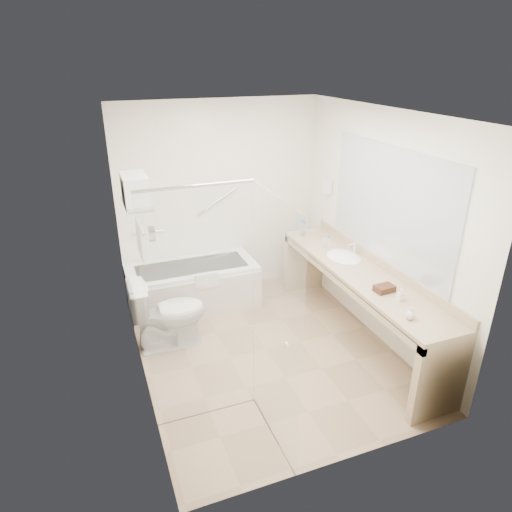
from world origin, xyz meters
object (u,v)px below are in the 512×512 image
object	(u,v)px
vanity_counter	(359,288)
toilet	(168,313)
amenity_basket	(384,289)
bathtub	(193,286)
water_bottle_left	(328,244)

from	to	relation	value
vanity_counter	toilet	world-z (taller)	vanity_counter
toilet	amenity_basket	xyz separation A→B (m)	(1.93, -1.10, 0.49)
bathtub	water_bottle_left	xyz separation A→B (m)	(1.47, -0.78, 0.66)
amenity_basket	water_bottle_left	world-z (taller)	water_bottle_left
vanity_counter	water_bottle_left	xyz separation A→B (m)	(-0.06, 0.61, 0.30)
vanity_counter	amenity_basket	world-z (taller)	vanity_counter
vanity_counter	toilet	size ratio (longest dim) A/B	3.34
toilet	water_bottle_left	size ratio (longest dim) A/B	4.15
bathtub	water_bottle_left	world-z (taller)	water_bottle_left
vanity_counter	toilet	xyz separation A→B (m)	(-1.97, 0.63, -0.24)
bathtub	amenity_basket	world-z (taller)	amenity_basket
toilet	amenity_basket	bearing A→B (deg)	-119.69
toilet	water_bottle_left	bearing A→B (deg)	-90.52
amenity_basket	bathtub	bearing A→B (deg)	128.49
bathtub	toilet	bearing A→B (deg)	-120.54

